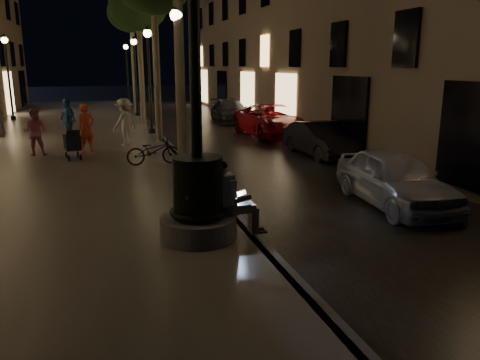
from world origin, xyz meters
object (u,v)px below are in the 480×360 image
object	(u,v)px
seated_man_laptop	(231,196)
lamp_curb_c	(135,66)
car_third	(273,121)
pedestrian_white	(125,122)
lamp_curb_a	(178,66)
pedestrian_blue	(68,120)
stroller	(72,143)
lamp_curb_b	(149,66)
tree_far	(131,14)
pedestrian_pink	(35,131)
car_front	(395,178)
pedestrian_red	(87,128)
fountain_lamppost	(198,184)
lamp_left_c	(7,66)
car_rear	(230,111)
bicycle	(153,151)
tree_third	(138,8)
lamp_curb_d	(127,66)
car_second	(319,139)

from	to	relation	value
seated_man_laptop	lamp_curb_c	xyz separation A→B (m)	(0.09, 22.00, 2.30)
car_third	pedestrian_white	xyz separation A→B (m)	(-6.86, -1.84, 0.37)
lamp_curb_a	pedestrian_blue	size ratio (longest dim) A/B	2.72
seated_man_laptop	stroller	xyz separation A→B (m)	(-3.13, 8.42, -0.17)
car_third	lamp_curb_b	bearing A→B (deg)	164.58
seated_man_laptop	stroller	bearing A→B (deg)	110.40
tree_far	car_third	distance (m)	13.82
car_third	pedestrian_pink	bearing A→B (deg)	-164.64
tree_far	pedestrian_blue	xyz separation A→B (m)	(-3.63, -11.53, -5.35)
pedestrian_pink	lamp_curb_c	bearing A→B (deg)	-99.61
tree_far	lamp_curb_c	xyz separation A→B (m)	(-0.08, -2.00, -3.20)
car_front	pedestrian_red	bearing A→B (deg)	135.33
pedestrian_pink	fountain_lamppost	bearing A→B (deg)	121.68
lamp_curb_a	lamp_curb_b	size ratio (longest dim) A/B	1.00
lamp_left_c	pedestrian_blue	distance (m)	10.39
car_rear	pedestrian_white	bearing A→B (deg)	-126.04
fountain_lamppost	bicycle	world-z (taller)	fountain_lamppost
tree_far	car_third	bearing A→B (deg)	-64.50
car_front	pedestrian_blue	bearing A→B (deg)	130.06
car_third	pedestrian_blue	distance (m)	9.06
car_front	car_third	xyz separation A→B (m)	(1.20, 11.35, 0.08)
lamp_curb_a	pedestrian_pink	world-z (taller)	lamp_curb_a
lamp_curb_a	lamp_curb_b	bearing A→B (deg)	90.00
tree_third	pedestrian_pink	xyz separation A→B (m)	(-4.47, -8.39, -5.11)
lamp_curb_b	car_front	world-z (taller)	lamp_curb_b
lamp_curb_b	car_third	bearing A→B (deg)	-13.92
lamp_left_c	car_front	distance (m)	23.78
lamp_curb_b	pedestrian_white	distance (m)	4.08
lamp_left_c	car_front	world-z (taller)	lamp_left_c
lamp_curb_b	car_third	size ratio (longest dim) A/B	0.90
tree_third	lamp_curb_a	xyz separation A→B (m)	(0.00, -12.00, -2.90)
stroller	lamp_curb_b	bearing A→B (deg)	49.46
seated_man_laptop	lamp_curb_d	size ratio (longest dim) A/B	0.29
lamp_curb_c	bicycle	distance (m)	15.44
tree_third	lamp_curb_d	distance (m)	12.35
tree_far	car_second	world-z (taller)	tree_far
stroller	car_rear	size ratio (longest dim) A/B	0.25
seated_man_laptop	car_front	distance (m)	4.58
lamp_left_c	car_front	size ratio (longest dim) A/B	1.23
lamp_curb_a	pedestrian_blue	bearing A→B (deg)	118.73
lamp_curb_c	pedestrian_pink	distance (m)	13.35
stroller	pedestrian_white	size ratio (longest dim) A/B	0.62
tree_far	pedestrian_red	distance (m)	15.61
fountain_lamppost	tree_third	world-z (taller)	tree_third
stroller	car_front	world-z (taller)	car_front
fountain_lamppost	lamp_left_c	distance (m)	23.00
car_front	pedestrian_white	world-z (taller)	pedestrian_white
car_third	bicycle	distance (m)	8.54
tree_third	pedestrian_blue	bearing A→B (deg)	-122.71
car_front	pedestrian_blue	size ratio (longest dim) A/B	2.21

